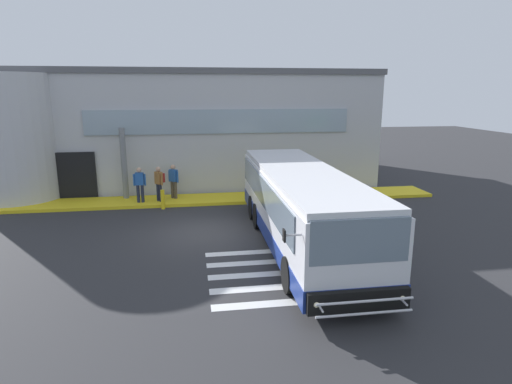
{
  "coord_description": "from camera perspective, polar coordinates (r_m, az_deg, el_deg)",
  "views": [
    {
      "loc": [
        -0.57,
        -15.75,
        5.32
      ],
      "look_at": [
        1.89,
        0.05,
        1.5
      ],
      "focal_mm": 29.87,
      "sensor_mm": 36.0,
      "label": 1
    }
  ],
  "objects": [
    {
      "name": "bay_paint_stripes",
      "position": [
        12.97,
        3.45,
        -10.78
      ],
      "size": [
        4.4,
        3.96,
        0.01
      ],
      "color": "silver",
      "rests_on": "ground"
    },
    {
      "name": "bus_main_foreground",
      "position": [
        14.82,
        6.02,
        -2.25
      ],
      "size": [
        3.08,
        11.09,
        2.7
      ],
      "color": "silver",
      "rests_on": "ground"
    },
    {
      "name": "entry_support_column",
      "position": [
        21.67,
        -17.26,
        3.67
      ],
      "size": [
        0.28,
        0.28,
        3.44
      ],
      "primitive_type": "cylinder",
      "color": "slate",
      "rests_on": "boarding_curb"
    },
    {
      "name": "boarding_curb",
      "position": [
        21.22,
        -7.02,
        -0.99
      ],
      "size": [
        23.26,
        2.0,
        0.15
      ],
      "primitive_type": "cube",
      "color": "yellow",
      "rests_on": "ground"
    },
    {
      "name": "passenger_at_curb_edge",
      "position": [
        21.19,
        -10.98,
        1.64
      ],
      "size": [
        0.49,
        0.4,
        1.68
      ],
      "color": "#4C4233",
      "rests_on": "boarding_curb"
    },
    {
      "name": "safety_bollard_yellow",
      "position": [
        20.0,
        -12.37,
        -0.98
      ],
      "size": [
        0.18,
        0.18,
        0.9
      ],
      "primitive_type": "cylinder",
      "color": "yellow",
      "rests_on": "ground"
    },
    {
      "name": "passenger_near_column",
      "position": [
        20.74,
        -15.31,
        1.15
      ],
      "size": [
        0.59,
        0.23,
        1.68
      ],
      "color": "#1E2338",
      "rests_on": "boarding_curb"
    },
    {
      "name": "ground_plane",
      "position": [
        16.64,
        -6.43,
        -5.34
      ],
      "size": [
        80.0,
        90.0,
        0.02
      ],
      "primitive_type": "cube",
      "color": "#2B2B2D",
      "rests_on": "ground"
    },
    {
      "name": "passenger_by_doorway",
      "position": [
        20.76,
        -12.82,
        1.4
      ],
      "size": [
        0.5,
        0.52,
        1.68
      ],
      "color": "#1E2338",
      "rests_on": "boarding_curb"
    },
    {
      "name": "terminal_building",
      "position": [
        27.42,
        -9.14,
        8.83
      ],
      "size": [
        21.06,
        13.8,
        6.43
      ],
      "color": "#B7B7BC",
      "rests_on": "ground"
    }
  ]
}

